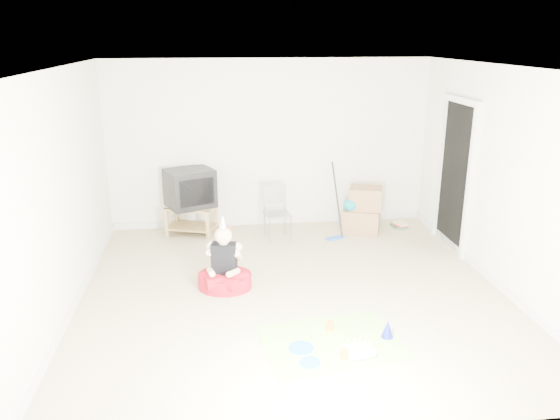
{
  "coord_description": "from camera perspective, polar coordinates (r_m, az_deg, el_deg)",
  "views": [
    {
      "loc": [
        -0.88,
        -5.85,
        2.93
      ],
      "look_at": [
        -0.1,
        0.4,
        0.9
      ],
      "focal_mm": 35.0,
      "sensor_mm": 36.0,
      "label": 1
    }
  ],
  "objects": [
    {
      "name": "blue_party_hat",
      "position": [
        5.73,
        11.17,
        -12.1
      ],
      "size": [
        0.15,
        0.15,
        0.18
      ],
      "primitive_type": "cone",
      "rotation": [
        0.0,
        0.0,
        0.26
      ],
      "color": "#1B23C1",
      "rests_on": "party_mat"
    },
    {
      "name": "orange_cup_far",
      "position": [
        5.37,
        6.75,
        -14.71
      ],
      "size": [
        0.09,
        0.09,
        0.09
      ],
      "primitive_type": "cylinder",
      "rotation": [
        0.0,
        0.0,
        0.16
      ],
      "color": "orange",
      "rests_on": "party_mat"
    },
    {
      "name": "crt_tv",
      "position": [
        8.31,
        -9.4,
        2.27
      ],
      "size": [
        0.83,
        0.77,
        0.57
      ],
      "primitive_type": "cube",
      "rotation": [
        0.0,
        0.0,
        0.42
      ],
      "color": "black",
      "rests_on": "tv_stand"
    },
    {
      "name": "seated_woman",
      "position": [
        6.64,
        -5.81,
        -6.45
      ],
      "size": [
        0.77,
        0.77,
        0.93
      ],
      "color": "#B01021",
      "rests_on": "ground"
    },
    {
      "name": "folding_chair",
      "position": [
        8.08,
        -0.26,
        -0.45
      ],
      "size": [
        0.41,
        0.4,
        0.8
      ],
      "color": "gray",
      "rests_on": "ground"
    },
    {
      "name": "blue_plate_far",
      "position": [
        5.29,
        3.17,
        -15.62
      ],
      "size": [
        0.21,
        0.21,
        0.01
      ],
      "primitive_type": "cylinder",
      "rotation": [
        0.0,
        0.0,
        0.09
      ],
      "color": "blue",
      "rests_on": "party_mat"
    },
    {
      "name": "ground",
      "position": [
        6.6,
        1.3,
        -8.5
      ],
      "size": [
        5.0,
        5.0,
        0.0
      ],
      "primitive_type": "plane",
      "color": "tan",
      "rests_on": "ground"
    },
    {
      "name": "birthday_cake",
      "position": [
        5.44,
        8.24,
        -14.44
      ],
      "size": [
        0.3,
        0.26,
        0.13
      ],
      "color": "white",
      "rests_on": "party_mat"
    },
    {
      "name": "tv_stand",
      "position": [
        8.44,
        -9.24,
        -0.77
      ],
      "size": [
        0.81,
        0.64,
        0.44
      ],
      "color": "olive",
      "rests_on": "ground"
    },
    {
      "name": "book_pile",
      "position": [
        8.9,
        12.34,
        -1.5
      ],
      "size": [
        0.23,
        0.26,
        0.08
      ],
      "color": "#25714C",
      "rests_on": "ground"
    },
    {
      "name": "orange_cup_near",
      "position": [
        5.8,
        5.23,
        -11.98
      ],
      "size": [
        0.11,
        0.11,
        0.09
      ],
      "primitive_type": "cylinder",
      "rotation": [
        0.0,
        0.0,
        0.53
      ],
      "color": "orange",
      "rests_on": "party_mat"
    },
    {
      "name": "cardboard_boxes",
      "position": [
        8.51,
        8.61,
        -0.06
      ],
      "size": [
        0.68,
        0.59,
        0.7
      ],
      "color": "#906746",
      "rests_on": "ground"
    },
    {
      "name": "party_mat",
      "position": [
        5.63,
        5.4,
        -13.55
      ],
      "size": [
        1.51,
        1.2,
        0.01
      ],
      "primitive_type": "cube",
      "rotation": [
        0.0,
        0.0,
        0.15
      ],
      "color": "#F83483",
      "rests_on": "ground"
    },
    {
      "name": "doorway_recess",
      "position": [
        8.03,
        17.88,
        3.28
      ],
      "size": [
        0.02,
        0.9,
        2.05
      ],
      "primitive_type": "cube",
      "color": "black",
      "rests_on": "ground"
    },
    {
      "name": "floor_mop",
      "position": [
        8.16,
        5.8,
        -1.3
      ],
      "size": [
        0.29,
        0.36,
        1.12
      ],
      "color": "blue",
      "rests_on": "ground"
    },
    {
      "name": "blue_plate_near",
      "position": [
        5.5,
        2.21,
        -14.2
      ],
      "size": [
        0.26,
        0.26,
        0.01
      ],
      "primitive_type": "cylinder",
      "rotation": [
        0.0,
        0.0,
        0.1
      ],
      "color": "blue",
      "rests_on": "party_mat"
    }
  ]
}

